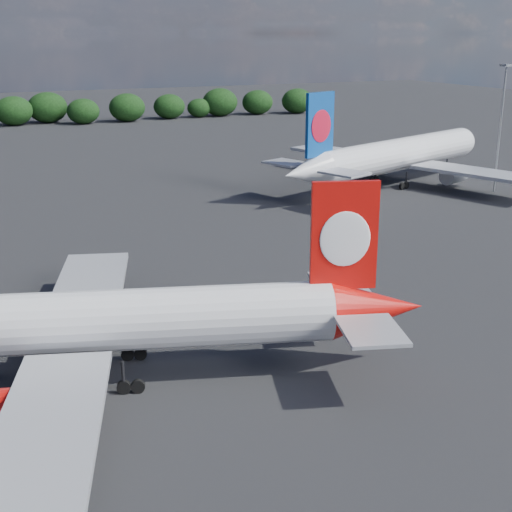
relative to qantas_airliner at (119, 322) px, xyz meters
name	(u,v)px	position (x,y,z in m)	size (l,w,h in m)	color
ground	(4,231)	(-3.91, 49.20, -4.61)	(500.00, 500.00, 0.00)	black
qantas_airliner	(119,322)	(0.00, 0.00, 0.00)	(45.50, 43.65, 15.14)	white
china_southern_airliner	(393,156)	(61.84, 52.62, 0.65)	(51.40, 49.40, 17.28)	white
floodlight_mast_near	(502,110)	(74.71, 41.04, 9.11)	(1.60, 1.60, 21.01)	gray
billboard_yellow	(1,112)	(8.09, 171.20, -0.74)	(5.00, 0.30, 5.50)	#EEAC15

